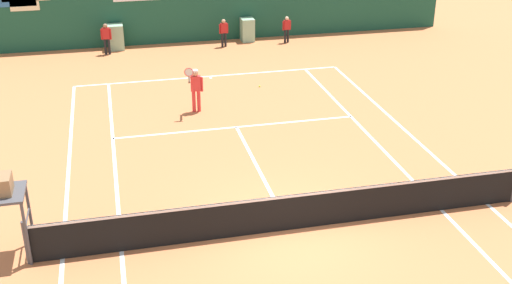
# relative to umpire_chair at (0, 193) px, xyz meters

# --- Properties ---
(ground_plane) EXTENTS (80.00, 80.00, 0.01)m
(ground_plane) POSITION_rel_umpire_chair_xyz_m (6.42, 0.18, -1.62)
(ground_plane) COLOR #C67042
(tennis_net) EXTENTS (12.10, 0.10, 1.07)m
(tennis_net) POSITION_rel_umpire_chair_xyz_m (6.42, -0.39, -1.12)
(tennis_net) COLOR #4C4C51
(tennis_net) RESTS_ON ground_plane
(sponsor_back_wall) EXTENTS (25.00, 1.02, 3.08)m
(sponsor_back_wall) POSITION_rel_umpire_chair_xyz_m (6.37, 16.58, -0.13)
(sponsor_back_wall) COLOR #194C38
(sponsor_back_wall) RESTS_ON ground_plane
(umpire_chair) EXTENTS (1.00, 1.00, 2.42)m
(umpire_chair) POSITION_rel_umpire_chair_xyz_m (0.00, 0.00, 0.00)
(umpire_chair) COLOR #47474C
(umpire_chair) RESTS_ON ground_plane
(player_on_baseline) EXTENTS (0.68, 0.63, 1.76)m
(player_on_baseline) POSITION_rel_umpire_chair_xyz_m (5.34, 7.67, -0.70)
(player_on_baseline) COLOR red
(player_on_baseline) RESTS_ON ground_plane
(ball_kid_right_post) EXTENTS (0.46, 0.22, 1.39)m
(ball_kid_right_post) POSITION_rel_umpire_chair_xyz_m (2.50, 15.34, -0.83)
(ball_kid_right_post) COLOR black
(ball_kid_right_post) RESTS_ON ground_plane
(ball_kid_left_post) EXTENTS (0.41, 0.18, 1.25)m
(ball_kid_left_post) POSITION_rel_umpire_chair_xyz_m (10.75, 15.34, -0.91)
(ball_kid_left_post) COLOR black
(ball_kid_left_post) RESTS_ON ground_plane
(ball_kid_centre_post) EXTENTS (0.43, 0.18, 1.28)m
(ball_kid_centre_post) POSITION_rel_umpire_chair_xyz_m (7.76, 15.34, -0.89)
(ball_kid_centre_post) COLOR black
(ball_kid_centre_post) RESTS_ON ground_plane
(tennis_ball_near_service_line) EXTENTS (0.07, 0.07, 0.07)m
(tennis_ball_near_service_line) POSITION_rel_umpire_chair_xyz_m (8.07, 9.62, -1.59)
(tennis_ball_near_service_line) COLOR #CCE033
(tennis_ball_near_service_line) RESTS_ON ground_plane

